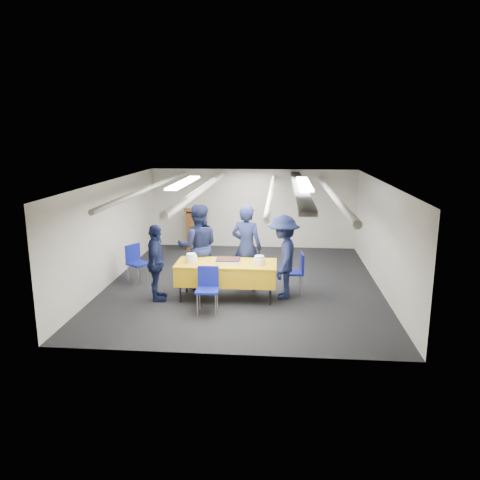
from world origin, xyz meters
name	(u,v)px	position (x,y,z in m)	size (l,w,h in m)	color
ground	(243,283)	(0.00, 0.00, 0.00)	(7.00, 7.00, 0.00)	black
room_shell	(249,201)	(0.09, 0.41, 1.81)	(6.00, 7.00, 2.30)	beige
serving_table	(226,273)	(-0.27, -1.04, 0.56)	(2.03, 0.85, 0.77)	black
sheet_cake	(228,261)	(-0.23, -1.03, 0.81)	(0.49, 0.38, 0.09)	white
plate_stack_left	(191,258)	(-0.97, -1.09, 0.86)	(0.23, 0.23, 0.18)	white
plate_stack_right	(259,260)	(0.40, -1.09, 0.85)	(0.22, 0.22, 0.17)	white
podium	(197,229)	(-1.60, 3.05, 0.61)	(0.62, 0.53, 1.25)	brown
chair_near	(208,285)	(-0.54, -1.76, 0.53)	(0.44, 0.44, 0.87)	gray
chair_right	(297,269)	(1.18, -0.54, 0.53)	(0.45, 0.45, 0.87)	gray
chair_left	(136,260)	(-2.43, -0.12, 0.53)	(0.58, 0.58, 0.87)	gray
sailor_a	(247,247)	(0.10, -0.37, 0.93)	(0.68, 0.44, 1.86)	black
sailor_b	(198,247)	(-0.96, -0.37, 0.92)	(0.90, 0.70, 1.85)	black
sailor_c	(156,263)	(-1.66, -1.23, 0.78)	(0.92, 0.38, 1.56)	black
sailor_d	(283,257)	(0.88, -0.84, 0.86)	(1.11, 0.64, 1.72)	black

